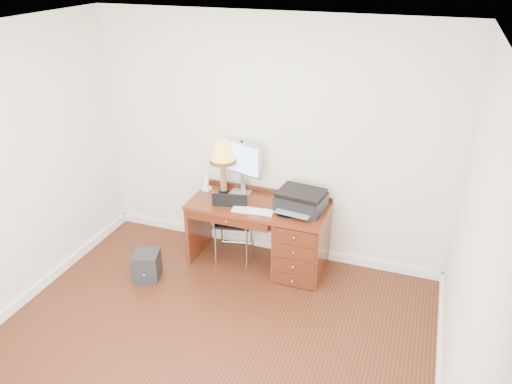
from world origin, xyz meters
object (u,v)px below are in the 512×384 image
at_px(leg_lamp, 223,155).
at_px(equipment_box, 147,266).
at_px(printer, 301,200).
at_px(phone, 207,186).
at_px(monitor, 241,161).
at_px(chair, 231,217).
at_px(desk, 286,236).

distance_m(leg_lamp, equipment_box, 1.45).
distance_m(printer, phone, 1.13).
relative_size(monitor, chair, 0.67).
distance_m(leg_lamp, phone, 0.44).
xyz_separation_m(chair, equipment_box, (-0.72, -0.66, -0.38)).
relative_size(desk, phone, 8.37).
distance_m(desk, equipment_box, 1.54).
bearing_deg(phone, desk, 3.58).
bearing_deg(phone, printer, 6.28).
xyz_separation_m(leg_lamp, equipment_box, (-0.56, -0.85, -1.04)).
height_order(monitor, equipment_box, monitor).
bearing_deg(phone, equipment_box, -103.16).
height_order(desk, phone, phone).
distance_m(monitor, chair, 0.64).
xyz_separation_m(desk, chair, (-0.64, -0.03, 0.13)).
bearing_deg(phone, chair, -12.78).
bearing_deg(leg_lamp, monitor, 18.49).
bearing_deg(desk, leg_lamp, 168.71).
relative_size(desk, monitor, 2.52).
distance_m(phone, chair, 0.47).
relative_size(phone, chair, 0.20).
xyz_separation_m(leg_lamp, chair, (0.16, -0.19, -0.65)).
bearing_deg(printer, phone, -177.34).
distance_m(printer, equipment_box, 1.80).
height_order(monitor, leg_lamp, leg_lamp).
relative_size(desk, chair, 1.68).
xyz_separation_m(desk, equipment_box, (-1.36, -0.69, -0.26)).
distance_m(desk, printer, 0.47).
relative_size(chair, equipment_box, 2.84).
height_order(monitor, printer, monitor).
relative_size(desk, leg_lamp, 2.49).
distance_m(chair, equipment_box, 1.05).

